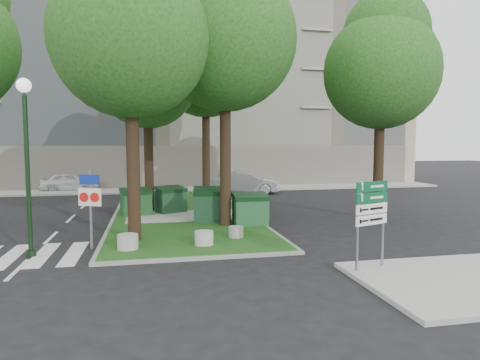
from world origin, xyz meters
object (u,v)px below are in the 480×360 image
object	(u,v)px
tree_median_far	(207,55)
car_silver	(244,183)
tree_median_mid	(149,68)
directional_sign	(371,211)
bollard_right	(236,232)
bollard_mid	(204,238)
bollard_left	(128,242)
street_lamp	(26,146)
traffic_sign_pole	(90,199)
dumpster_c	(212,205)
tree_median_near_right	(227,25)
litter_bin	(216,203)
tree_median_near_left	(133,24)
car_white	(70,182)
tree_street_right	(383,61)
dumpster_a	(136,202)
dumpster_d	(250,209)
dumpster_b	(171,200)

from	to	relation	value
tree_median_far	car_silver	world-z (taller)	tree_median_far
car_silver	tree_median_mid	bearing A→B (deg)	139.87
directional_sign	car_silver	bearing A→B (deg)	68.61
bollard_right	bollard_mid	xyz separation A→B (m)	(-1.24, -0.86, 0.03)
bollard_left	street_lamp	distance (m)	4.13
traffic_sign_pole	car_silver	distance (m)	15.78
dumpster_c	traffic_sign_pole	world-z (taller)	traffic_sign_pole
tree_median_near_right	litter_bin	size ratio (longest dim) A/B	14.67
tree_median_near_right	dumpster_c	world-z (taller)	tree_median_near_right
tree_median_near_left	car_white	xyz separation A→B (m)	(-5.07, 16.94, -6.65)
tree_street_right	car_silver	world-z (taller)	tree_street_right
bollard_right	dumpster_a	bearing A→B (deg)	123.11
tree_median_far	dumpster_d	xyz separation A→B (m)	(0.71, -7.68, -7.58)
tree_median_far	car_silver	bearing A→B (deg)	50.19
tree_median_near_left	litter_bin	distance (m)	9.35
litter_bin	bollard_right	bearing A→B (deg)	-91.71
tree_median_mid	tree_street_right	world-z (taller)	tree_street_right
car_silver	dumpster_c	bearing A→B (deg)	163.66
tree_median_far	car_white	distance (m)	13.81
tree_median_mid	directional_sign	size ratio (longest dim) A/B	4.34
dumpster_b	car_silver	xyz separation A→B (m)	(5.16, 7.34, 0.03)
tree_median_mid	street_lamp	world-z (taller)	tree_median_mid
bollard_left	car_silver	world-z (taller)	car_silver
tree_street_right	dumpster_c	distance (m)	9.71
tree_median_near_left	dumpster_a	distance (m)	8.35
bollard_right	bollard_mid	distance (m)	1.50
tree_street_right	traffic_sign_pole	distance (m)	13.43
dumpster_c	bollard_mid	xyz separation A→B (m)	(-0.86, -4.11, -0.48)
tree_median_mid	bollard_left	xyz separation A→B (m)	(-0.76, -7.82, -6.63)
dumpster_c	traffic_sign_pole	distance (m)	5.72
tree_median_far	traffic_sign_pole	size ratio (longest dim) A/B	4.64
tree_median_near_right	street_lamp	xyz separation A→B (m)	(-6.60, -3.17, -4.65)
dumpster_b	litter_bin	bearing A→B (deg)	-31.87
dumpster_d	bollard_left	world-z (taller)	dumpster_d
directional_sign	car_white	distance (m)	24.40
tree_street_right	bollard_right	size ratio (longest dim) A/B	19.41
dumpster_d	car_silver	world-z (taller)	car_silver
tree_median_mid	tree_median_far	size ratio (longest dim) A/B	0.84
bollard_mid	traffic_sign_pole	distance (m)	3.84
tree_median_near_left	tree_median_far	distance (m)	10.24
car_silver	tree_street_right	bearing A→B (deg)	-156.20
bollard_left	traffic_sign_pole	distance (m)	1.87
dumpster_a	litter_bin	distance (m)	3.76
tree_street_right	dumpster_d	world-z (taller)	tree_street_right
bollard_mid	tree_median_far	bearing A→B (deg)	81.74
tree_median_near_right	dumpster_b	xyz separation A→B (m)	(-2.09, 3.60, -7.27)
tree_median_far	dumpster_c	bearing A→B (deg)	-95.98
tree_median_near_left	bollard_right	bearing A→B (deg)	-6.20
dumpster_a	bollard_right	size ratio (longest dim) A/B	2.94
tree_median_near_left	dumpster_c	size ratio (longest dim) A/B	6.19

